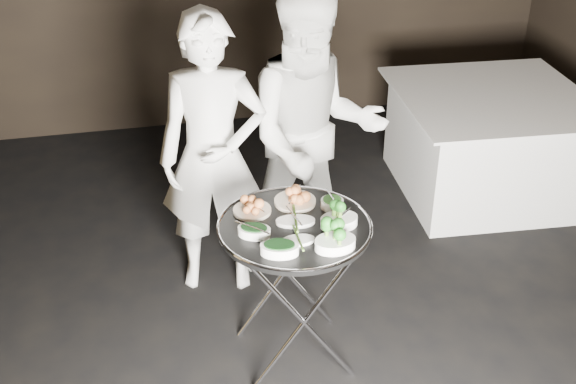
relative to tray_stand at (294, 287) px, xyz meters
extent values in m
cylinder|color=silver|center=(0.00, -0.22, -0.06)|extent=(0.56, 0.03, 0.83)
cylinder|color=silver|center=(0.00, -0.22, -0.06)|extent=(0.56, 0.03, 0.83)
cylinder|color=silver|center=(0.00, 0.22, -0.06)|extent=(0.56, 0.03, 0.83)
cylinder|color=silver|center=(0.00, 0.22, -0.06)|extent=(0.56, 0.03, 0.83)
cylinder|color=silver|center=(-0.24, 0.00, 0.33)|extent=(0.02, 0.48, 0.02)
cylinder|color=silver|center=(0.24, 0.00, 0.33)|extent=(0.02, 0.48, 0.02)
cylinder|color=black|center=(0.00, 0.00, 0.36)|extent=(0.75, 0.75, 0.03)
torus|color=silver|center=(0.00, 0.00, 0.38)|extent=(0.77, 0.77, 0.02)
cylinder|color=beige|center=(-0.18, 0.17, 0.39)|extent=(0.19, 0.19, 0.02)
cylinder|color=beige|center=(0.05, 0.21, 0.39)|extent=(0.22, 0.22, 0.02)
cylinder|color=white|center=(0.23, 0.12, 0.40)|extent=(0.12, 0.12, 0.04)
cylinder|color=silver|center=(-0.18, 0.16, 0.43)|extent=(0.10, 0.18, 0.01)
cylinder|color=silver|center=(0.05, 0.21, 0.43)|extent=(0.11, 0.17, 0.01)
cylinder|color=silver|center=(0.23, 0.13, 0.43)|extent=(0.02, 0.20, 0.01)
cylinder|color=silver|center=(-0.22, -0.05, 0.43)|extent=(0.14, 0.15, 0.01)
cylinder|color=silver|center=(0.22, -0.05, 0.43)|extent=(0.15, 0.14, 0.01)
cylinder|color=silver|center=(0.00, 0.01, 0.43)|extent=(0.04, 0.19, 0.01)
imported|color=silver|center=(-0.30, 0.78, 0.39)|extent=(0.69, 0.52, 1.72)
imported|color=silver|center=(0.30, 0.82, 0.45)|extent=(0.91, 0.72, 1.82)
cube|color=white|center=(1.81, 1.47, -0.09)|extent=(1.21, 1.21, 0.75)
cube|color=white|center=(1.81, 1.47, 0.30)|extent=(1.36, 1.36, 0.02)
camera|label=1|loc=(-0.68, -2.91, 2.31)|focal=45.00mm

